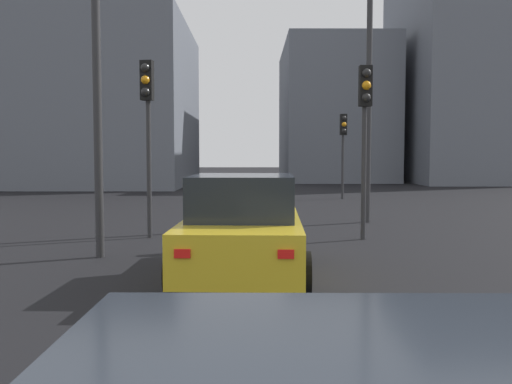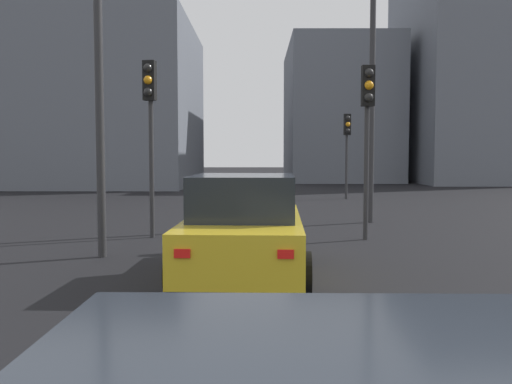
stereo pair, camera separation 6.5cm
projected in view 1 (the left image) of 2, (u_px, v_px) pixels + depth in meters
name	position (u px, v px, depth m)	size (l,w,h in m)	color
car_yellow_lead	(243.00, 229.00, 8.88)	(4.22, 2.10, 1.63)	gold
traffic_light_near_left	(343.00, 138.00, 24.15)	(0.32, 0.30, 3.64)	#2D2D30
traffic_light_near_right	(147.00, 111.00, 12.91)	(0.33, 0.31, 4.07)	#2D2D30
traffic_light_far_left	(365.00, 115.00, 12.63)	(0.32, 0.28, 3.91)	#2D2D30
street_lamp_kerbside	(96.00, 52.00, 10.42)	(0.56, 0.36, 6.40)	#2D2D30
street_lamp_far	(369.00, 42.00, 15.75)	(0.56, 0.36, 8.76)	#2D2D30
building_facade_left	(454.00, 79.00, 39.32)	(12.62, 7.09, 14.28)	slate
building_facade_center	(332.00, 114.00, 42.56)	(13.02, 7.43, 9.86)	slate
building_facade_right	(95.00, 106.00, 35.68)	(13.71, 11.85, 9.93)	slate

